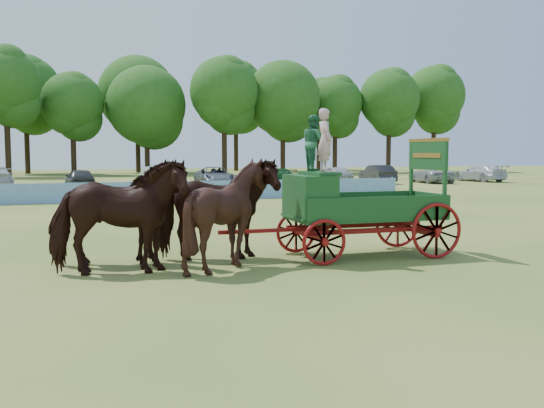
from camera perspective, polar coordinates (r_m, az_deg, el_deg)
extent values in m
plane|color=#9C9346|center=(16.32, 5.66, -4.41)|extent=(160.00, 160.00, 0.00)
imported|color=black|center=(13.36, -14.26, -1.22)|extent=(3.06, 1.60, 2.50)
imported|color=black|center=(14.46, -14.53, -0.77)|extent=(3.07, 1.62, 2.50)
imported|color=black|center=(13.72, -4.20, -0.91)|extent=(2.40, 2.17, 2.50)
imported|color=black|center=(14.79, -5.21, -0.50)|extent=(3.09, 1.68, 2.50)
cube|color=maroon|center=(14.98, 3.53, -2.92)|extent=(0.12, 2.00, 0.12)
cube|color=maroon|center=(16.30, 13.41, -2.40)|extent=(0.12, 2.00, 0.12)
cube|color=maroon|center=(15.08, 9.62, -2.46)|extent=(3.80, 0.10, 0.12)
cube|color=maroon|center=(16.06, 7.81, -1.99)|extent=(3.80, 0.10, 0.12)
cube|color=maroon|center=(14.66, 0.25, -2.49)|extent=(2.80, 0.09, 0.09)
cube|color=#194D25|center=(15.53, 8.70, -1.20)|extent=(3.80, 1.80, 0.10)
cube|color=#194D25|center=(14.73, 10.24, -0.38)|extent=(3.80, 0.06, 0.55)
cube|color=#194D25|center=(16.29, 7.33, 0.16)|extent=(3.80, 0.06, 0.55)
cube|color=#194D25|center=(16.43, 14.59, 0.08)|extent=(0.06, 1.80, 0.55)
cube|color=#194D25|center=(14.88, 3.55, 0.71)|extent=(0.85, 1.70, 1.05)
cube|color=#194D25|center=(14.94, 4.45, 2.91)|extent=(0.55, 1.50, 0.08)
cube|color=#194D25|center=(14.76, 2.17, -0.10)|extent=(0.10, 1.60, 0.65)
cube|color=#194D25|center=(14.85, 2.82, -1.23)|extent=(0.55, 1.60, 0.06)
cube|color=#194D25|center=(15.68, 15.96, 2.21)|extent=(0.08, 0.08, 1.80)
cube|color=#194D25|center=(17.03, 12.97, 2.48)|extent=(0.08, 0.08, 1.80)
cube|color=#194D25|center=(16.33, 14.45, 4.45)|extent=(0.07, 1.75, 0.75)
cube|color=#CC8334|center=(16.33, 14.48, 5.85)|extent=(0.08, 1.80, 0.09)
cube|color=#CC8334|center=(16.31, 14.33, 4.45)|extent=(0.02, 1.30, 0.12)
torus|color=maroon|center=(14.11, 4.93, -3.62)|extent=(1.09, 0.09, 1.09)
torus|color=maroon|center=(15.86, 2.28, -2.65)|extent=(1.09, 0.09, 1.09)
torus|color=maroon|center=(15.49, 15.23, -2.45)|extent=(1.39, 0.09, 1.39)
torus|color=maroon|center=(17.10, 11.76, -1.69)|extent=(1.39, 0.09, 1.39)
imported|color=#CC9C9F|center=(14.61, 5.00, 5.99)|extent=(0.36, 0.55, 1.52)
imported|color=#286C44|center=(15.26, 3.97, 5.75)|extent=(0.53, 0.68, 1.41)
cube|color=#1E60A6|center=(33.27, -8.40, 1.24)|extent=(26.00, 0.08, 1.05)
imported|color=#333338|center=(44.18, -17.63, 2.25)|extent=(2.20, 4.53, 1.49)
imported|color=silver|center=(44.63, -11.01, 2.47)|extent=(1.88, 4.85, 1.57)
imported|color=slate|center=(46.28, -5.39, 2.57)|extent=(2.59, 5.41, 1.49)
imported|color=#144C1E|center=(47.27, 0.43, 2.57)|extent=(1.99, 4.73, 1.36)
imported|color=#B2B2B7|center=(47.84, 5.99, 2.68)|extent=(2.30, 4.70, 1.54)
imported|color=#262628|center=(51.28, 9.89, 2.78)|extent=(2.05, 4.79, 1.54)
imported|color=#999EA5|center=(53.44, 14.69, 2.71)|extent=(2.92, 5.30, 1.41)
imported|color=silver|center=(57.15, 18.98, 2.78)|extent=(2.63, 5.37, 1.50)
cylinder|color=#382314|center=(69.42, -23.59, 4.56)|extent=(0.60, 0.60, 5.35)
sphere|color=#255015|center=(69.79, -23.80, 10.47)|extent=(7.17, 7.17, 7.17)
cylinder|color=#382314|center=(72.10, -18.17, 4.35)|extent=(0.60, 0.60, 4.40)
sphere|color=#255015|center=(72.31, -18.29, 9.03)|extent=(6.93, 6.93, 6.93)
cylinder|color=#382314|center=(72.51, -11.66, 4.48)|extent=(0.60, 0.60, 4.35)
sphere|color=#255015|center=(72.71, -11.75, 9.09)|extent=(9.19, 9.19, 9.19)
cylinder|color=#382314|center=(70.14, -4.50, 4.89)|extent=(0.60, 0.60, 5.18)
sphere|color=#255015|center=(70.48, -4.54, 10.55)|extent=(7.87, 7.87, 7.87)
cylinder|color=#382314|center=(73.29, 1.02, 4.80)|extent=(0.60, 0.60, 4.90)
sphere|color=#255015|center=(73.57, 1.03, 9.93)|extent=(8.99, 8.99, 8.99)
cylinder|color=#382314|center=(77.48, 5.93, 4.72)|extent=(0.60, 0.60, 4.74)
sphere|color=#255015|center=(77.72, 5.98, 9.42)|extent=(6.88, 6.88, 6.88)
cylinder|color=#382314|center=(79.06, 10.90, 4.78)|extent=(0.60, 0.60, 5.06)
sphere|color=#255015|center=(79.34, 10.98, 9.70)|extent=(7.65, 7.65, 7.65)
cylinder|color=#382314|center=(84.49, 14.94, 4.85)|extent=(0.60, 0.60, 5.48)
sphere|color=#255015|center=(84.82, 15.05, 9.82)|extent=(7.97, 7.97, 7.97)
cylinder|color=#382314|center=(78.60, -22.04, 4.62)|extent=(0.60, 0.60, 5.36)
sphere|color=#255015|center=(78.93, -22.21, 9.85)|extent=(8.45, 8.45, 8.45)
cylinder|color=#382314|center=(79.64, -12.50, 4.87)|extent=(0.60, 0.60, 5.38)
sphere|color=#255015|center=(79.97, -12.60, 10.05)|extent=(9.83, 9.83, 9.83)
cylinder|color=#382314|center=(84.30, -3.41, 5.11)|extent=(0.60, 0.60, 5.77)
sphere|color=#255015|center=(84.68, -3.44, 10.36)|extent=(8.74, 8.74, 8.74)
cylinder|color=#382314|center=(88.28, 4.40, 4.87)|extent=(0.60, 0.60, 5.07)
sphere|color=#255015|center=(88.53, 4.43, 9.27)|extent=(7.71, 7.71, 7.71)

